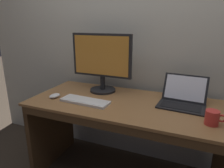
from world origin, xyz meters
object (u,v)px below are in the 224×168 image
object	(u,v)px
laptop_black	(183,98)
wired_keyboard	(85,101)
external_monitor	(102,61)
computer_mouse	(55,96)
coffee_mug	(212,118)

from	to	relation	value
laptop_black	wired_keyboard	xyz separation A→B (m)	(-0.73, -0.24, -0.04)
external_monitor	wired_keyboard	size ratio (longest dim) A/B	1.35
laptop_black	computer_mouse	distance (m)	1.06
laptop_black	wired_keyboard	distance (m)	0.77
laptop_black	wired_keyboard	size ratio (longest dim) A/B	0.88
external_monitor	coffee_mug	xyz separation A→B (m)	(0.91, -0.32, -0.24)
laptop_black	coffee_mug	world-z (taller)	laptop_black
external_monitor	coffee_mug	size ratio (longest dim) A/B	4.51
coffee_mug	external_monitor	bearing A→B (deg)	160.79
laptop_black	computer_mouse	world-z (taller)	laptop_black
external_monitor	coffee_mug	bearing A→B (deg)	-19.21
wired_keyboard	computer_mouse	xyz separation A→B (m)	(-0.29, -0.01, 0.01)
laptop_black	computer_mouse	xyz separation A→B (m)	(-1.03, -0.25, -0.04)
laptop_black	wired_keyboard	world-z (taller)	laptop_black
external_monitor	wired_keyboard	bearing A→B (deg)	-92.94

